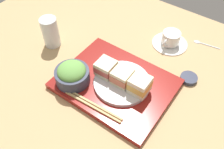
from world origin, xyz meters
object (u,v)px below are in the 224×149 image
(sandwich_near, at_px, (106,68))
(sandwich_middle, at_px, (122,76))
(teaspoon, at_px, (201,43))
(salad_bowl, at_px, (72,74))
(sandwich_plate, at_px, (122,83))
(coffee_cup, at_px, (170,40))
(small_sauce_dish, at_px, (189,78))
(chopsticks_pair, at_px, (93,106))
(sandwich_far, at_px, (140,85))
(drinking_glass, at_px, (50,32))

(sandwich_near, xyz_separation_m, sandwich_middle, (0.07, 0.00, 0.00))
(teaspoon, bearing_deg, salad_bowl, -120.99)
(sandwich_plate, relative_size, coffee_cup, 1.35)
(small_sauce_dish, bearing_deg, teaspoon, 100.52)
(chopsticks_pair, bearing_deg, coffee_cup, 82.68)
(sandwich_near, height_order, teaspoon, sandwich_near)
(sandwich_middle, bearing_deg, coffee_cup, 83.88)
(salad_bowl, bearing_deg, sandwich_middle, 30.75)
(sandwich_near, height_order, sandwich_middle, sandwich_middle)
(sandwich_middle, distance_m, chopsticks_pair, 0.14)
(sandwich_far, bearing_deg, sandwich_plate, -179.78)
(chopsticks_pair, distance_m, coffee_cup, 0.44)
(sandwich_plate, distance_m, drinking_glass, 0.36)
(sandwich_far, bearing_deg, sandwich_near, -179.78)
(sandwich_far, bearing_deg, sandwich_middle, -179.78)
(coffee_cup, distance_m, drinking_glass, 0.48)
(sandwich_far, height_order, drinking_glass, drinking_glass)
(chopsticks_pair, bearing_deg, drinking_glass, 155.33)
(salad_bowl, bearing_deg, sandwich_plate, 30.75)
(salad_bowl, xyz_separation_m, small_sauce_dish, (0.32, 0.26, -0.05))
(small_sauce_dish, bearing_deg, sandwich_near, -144.96)
(salad_bowl, bearing_deg, sandwich_near, 47.96)
(sandwich_far, xyz_separation_m, salad_bowl, (-0.21, -0.09, -0.01))
(sandwich_near, distance_m, small_sauce_dish, 0.30)
(coffee_cup, bearing_deg, teaspoon, 37.70)
(sandwich_near, distance_m, salad_bowl, 0.12)
(sandwich_near, height_order, small_sauce_dish, sandwich_near)
(salad_bowl, relative_size, small_sauce_dish, 1.93)
(chopsticks_pair, xyz_separation_m, small_sauce_dish, (0.20, 0.30, -0.02))
(small_sauce_dish, bearing_deg, sandwich_middle, -135.83)
(drinking_glass, bearing_deg, salad_bowl, -27.67)
(sandwich_plate, xyz_separation_m, small_sauce_dish, (0.18, 0.17, -0.02))
(chopsticks_pair, distance_m, teaspoon, 0.54)
(sandwich_near, distance_m, coffee_cup, 0.32)
(sandwich_near, bearing_deg, small_sauce_dish, 35.04)
(sandwich_near, xyz_separation_m, chopsticks_pair, (0.05, -0.13, -0.04))
(teaspoon, bearing_deg, sandwich_near, -118.04)
(sandwich_middle, xyz_separation_m, salad_bowl, (-0.15, -0.09, -0.00))
(sandwich_near, bearing_deg, chopsticks_pair, -70.86)
(salad_bowl, xyz_separation_m, teaspoon, (0.28, 0.47, -0.05))
(chopsticks_pair, distance_m, small_sauce_dish, 0.36)
(sandwich_middle, height_order, coffee_cup, sandwich_middle)
(drinking_glass, bearing_deg, coffee_cup, 35.50)
(sandwich_middle, distance_m, sandwich_far, 0.07)
(salad_bowl, bearing_deg, small_sauce_dish, 38.67)
(coffee_cup, bearing_deg, sandwich_far, -83.31)
(sandwich_near, distance_m, drinking_glass, 0.29)
(sandwich_far, distance_m, teaspoon, 0.39)
(sandwich_middle, relative_size, sandwich_far, 1.03)
(sandwich_near, bearing_deg, coffee_cup, 71.66)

